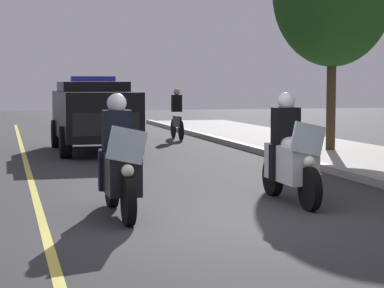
{
  "coord_description": "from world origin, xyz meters",
  "views": [
    {
      "loc": [
        9.21,
        -2.87,
        1.86
      ],
      "look_at": [
        -1.79,
        0.0,
        0.9
      ],
      "focal_mm": 67.34,
      "sensor_mm": 36.0,
      "label": 1
    }
  ],
  "objects_px": {
    "police_suv": "(94,113)",
    "cyclist_background": "(177,114)",
    "police_motorcycle_lead_left": "(119,166)",
    "police_motorcycle_lead_right": "(290,158)"
  },
  "relations": [
    {
      "from": "police_motorcycle_lead_right",
      "to": "cyclist_background",
      "type": "bearing_deg",
      "value": 174.51
    },
    {
      "from": "police_suv",
      "to": "cyclist_background",
      "type": "bearing_deg",
      "value": 138.0
    },
    {
      "from": "cyclist_background",
      "to": "police_motorcycle_lead_right",
      "type": "bearing_deg",
      "value": -5.49
    },
    {
      "from": "police_motorcycle_lead_right",
      "to": "cyclist_background",
      "type": "height_order",
      "value": "police_motorcycle_lead_right"
    },
    {
      "from": "police_suv",
      "to": "cyclist_background",
      "type": "relative_size",
      "value": 2.79
    },
    {
      "from": "police_motorcycle_lead_left",
      "to": "police_suv",
      "type": "bearing_deg",
      "value": 175.24
    },
    {
      "from": "police_motorcycle_lead_right",
      "to": "police_suv",
      "type": "bearing_deg",
      "value": -168.11
    },
    {
      "from": "police_motorcycle_lead_right",
      "to": "police_suv",
      "type": "distance_m",
      "value": 9.43
    },
    {
      "from": "police_motorcycle_lead_left",
      "to": "cyclist_background",
      "type": "xyz_separation_m",
      "value": [
        -13.14,
        3.97,
        0.14
      ]
    },
    {
      "from": "police_motorcycle_lead_left",
      "to": "cyclist_background",
      "type": "height_order",
      "value": "police_motorcycle_lead_left"
    }
  ]
}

